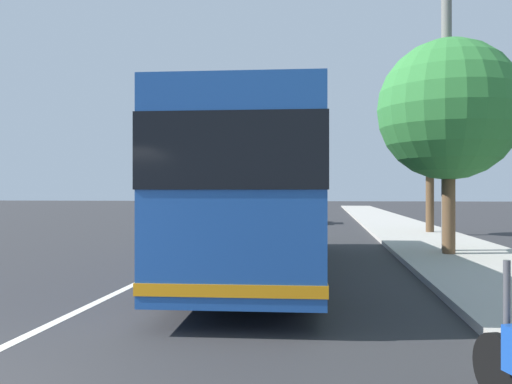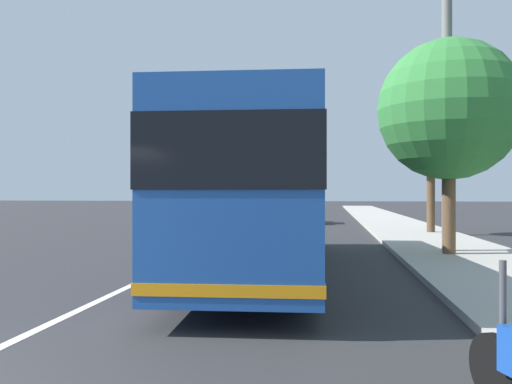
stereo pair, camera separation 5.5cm
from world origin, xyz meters
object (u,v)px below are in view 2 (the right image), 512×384
coach_bus (262,189)px  car_behind_bus (299,211)px  car_far_distant (270,203)px  roadside_tree_far_block (431,143)px  utility_pole (447,107)px  roadside_tree_mid_block (449,110)px  car_oncoming (256,205)px

coach_bus → car_behind_bus: size_ratio=3.04×
car_far_distant → roadside_tree_far_block: (-34.83, -10.72, 3.24)m
roadside_tree_far_block → utility_pole: 7.50m
car_behind_bus → roadside_tree_mid_block: size_ratio=0.65×
coach_bus → car_far_distant: (45.85, 4.83, -1.20)m
car_far_distant → utility_pole: size_ratio=0.48×
car_behind_bus → car_far_distant: (26.76, 4.66, -0.04)m
roadside_tree_mid_block → utility_pole: size_ratio=0.70×
coach_bus → utility_pole: 6.57m
car_oncoming → car_behind_bus: size_ratio=1.11×
car_oncoming → utility_pole: 33.16m
utility_pole → roadside_tree_far_block: bearing=-7.2°
car_far_distant → roadside_tree_far_block: bearing=20.8°
utility_pole → coach_bus: bearing=125.9°
car_oncoming → car_far_distant: size_ratio=1.05×
car_far_distant → utility_pole: 43.53m
coach_bus → car_behind_bus: (19.08, 0.17, -1.16)m
coach_bus → roadside_tree_mid_block: (2.80, -4.84, 2.19)m
car_oncoming → coach_bus: bearing=12.5°
coach_bus → car_behind_bus: bearing=-2.4°
car_behind_bus → car_far_distant: size_ratio=0.95×
car_behind_bus → utility_pole: (-15.50, -5.13, 3.55)m
coach_bus → utility_pole: utility_pole is taller
coach_bus → car_far_distant: coach_bus is taller
roadside_tree_mid_block → coach_bus: bearing=120.1°
car_far_distant → car_oncoming: bearing=3.0°
coach_bus → roadside_tree_far_block: (11.02, -5.89, 2.04)m
car_behind_bus → utility_pole: utility_pole is taller
roadside_tree_mid_block → roadside_tree_far_block: 8.28m
car_oncoming → utility_pole: bearing=21.9°
roadside_tree_mid_block → roadside_tree_far_block: bearing=-7.3°
car_oncoming → car_behind_bus: (-15.94, -4.80, 0.04)m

